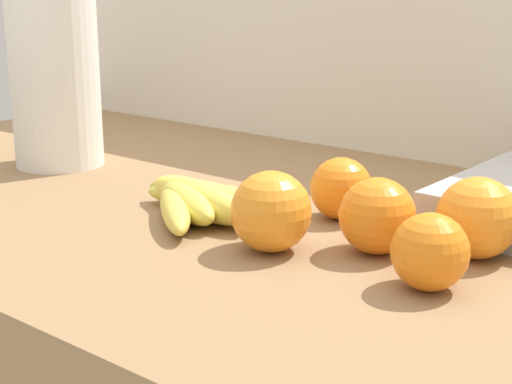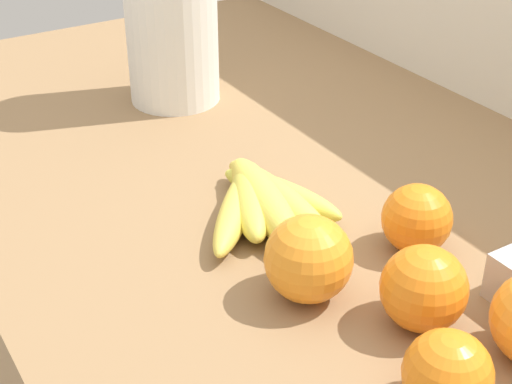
{
  "view_description": "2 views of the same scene",
  "coord_description": "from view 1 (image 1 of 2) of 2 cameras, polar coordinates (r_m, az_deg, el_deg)",
  "views": [
    {
      "loc": [
        0.59,
        -0.69,
        1.17
      ],
      "look_at": [
        0.06,
        -0.05,
        0.94
      ],
      "focal_mm": 54.99,
      "sensor_mm": 36.0,
      "label": 1
    },
    {
      "loc": [
        0.59,
        -0.44,
        1.36
      ],
      "look_at": [
        0.01,
        -0.09,
        0.96
      ],
      "focal_mm": 53.99,
      "sensor_mm": 36.0,
      "label": 2
    }
  ],
  "objects": [
    {
      "name": "wall_back",
      "position": [
        1.34,
        10.04,
        -7.74
      ],
      "size": [
        1.89,
        0.06,
        1.3
      ],
      "primitive_type": "cube",
      "color": "silver",
      "rests_on": "ground"
    },
    {
      "name": "banana_bunch",
      "position": [
        0.91,
        -4.36,
        -0.6
      ],
      "size": [
        0.2,
        0.17,
        0.04
      ],
      "color": "#E1C84C",
      "rests_on": "counter"
    },
    {
      "name": "orange_right",
      "position": [
        0.8,
        15.82,
        -1.83
      ],
      "size": [
        0.08,
        0.08,
        0.08
      ],
      "primitive_type": "sphere",
      "color": "orange",
      "rests_on": "counter"
    },
    {
      "name": "orange_back_right",
      "position": [
        0.79,
        8.8,
        -1.73
      ],
      "size": [
        0.08,
        0.08,
        0.08
      ],
      "primitive_type": "sphere",
      "color": "orange",
      "rests_on": "counter"
    },
    {
      "name": "orange_center",
      "position": [
        0.9,
        6.21,
        0.25
      ],
      "size": [
        0.07,
        0.07,
        0.07
      ],
      "primitive_type": "sphere",
      "color": "orange",
      "rests_on": "counter"
    },
    {
      "name": "orange_far_right",
      "position": [
        0.79,
        1.1,
        -1.43
      ],
      "size": [
        0.08,
        0.08,
        0.08
      ],
      "primitive_type": "sphere",
      "color": "orange",
      "rests_on": "counter"
    },
    {
      "name": "orange_front",
      "position": [
        0.71,
        12.54,
        -4.28
      ],
      "size": [
        0.07,
        0.07,
        0.07
      ],
      "primitive_type": "sphere",
      "color": "orange",
      "rests_on": "counter"
    },
    {
      "name": "paper_towel_roll",
      "position": [
        1.18,
        -14.47,
        8.9
      ],
      "size": [
        0.13,
        0.13,
        0.32
      ],
      "color": "white",
      "rests_on": "counter"
    }
  ]
}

